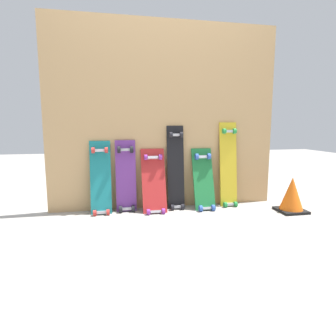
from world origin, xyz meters
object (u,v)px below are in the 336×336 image
object	(u,v)px
skateboard_red	(154,184)
traffic_cone	(292,195)
skateboard_black	(176,171)
skateboard_yellow	(228,168)
skateboard_teal	(101,181)
skateboard_purple	(126,179)
skateboard_green	(204,182)

from	to	relation	value
skateboard_red	traffic_cone	world-z (taller)	skateboard_red
skateboard_red	skateboard_black	world-z (taller)	skateboard_black
skateboard_red	skateboard_yellow	size ratio (longest dim) A/B	0.73
traffic_cone	skateboard_teal	bearing A→B (deg)	169.85
skateboard_purple	traffic_cone	world-z (taller)	skateboard_purple
skateboard_teal	skateboard_red	bearing A→B (deg)	-4.33
skateboard_black	skateboard_green	bearing A→B (deg)	-12.32
skateboard_black	skateboard_yellow	bearing A→B (deg)	-0.35
skateboard_black	traffic_cone	bearing A→B (deg)	-17.83
skateboard_red	skateboard_yellow	xyz separation A→B (m)	(0.77, 0.05, 0.13)
skateboard_yellow	traffic_cone	distance (m)	0.64
skateboard_purple	skateboard_green	xyz separation A→B (m)	(0.75, -0.06, -0.05)
skateboard_black	skateboard_green	xyz separation A→B (m)	(0.27, -0.06, -0.11)
skateboard_red	skateboard_yellow	distance (m)	0.78
skateboard_red	skateboard_green	bearing A→B (deg)	-0.05
traffic_cone	skateboard_yellow	bearing A→B (deg)	146.43
skateboard_green	skateboard_red	bearing A→B (deg)	179.95
skateboard_teal	skateboard_green	world-z (taller)	skateboard_teal
skateboard_green	skateboard_yellow	size ratio (longest dim) A/B	0.72
skateboard_teal	traffic_cone	size ratio (longest dim) A/B	2.24
skateboard_green	skateboard_yellow	xyz separation A→B (m)	(0.28, 0.06, 0.13)
skateboard_yellow	traffic_cone	bearing A→B (deg)	-33.57
skateboard_teal	skateboard_green	distance (m)	0.99
skateboard_teal	skateboard_yellow	distance (m)	1.26
skateboard_green	skateboard_teal	bearing A→B (deg)	177.81
skateboard_black	skateboard_green	size ratio (longest dim) A/B	1.34
skateboard_teal	skateboard_black	xyz separation A→B (m)	(0.72, 0.02, 0.07)
skateboard_green	skateboard_black	bearing A→B (deg)	167.68
skateboard_yellow	skateboard_black	bearing A→B (deg)	179.65
skateboard_red	skateboard_black	bearing A→B (deg)	14.42
skateboard_red	skateboard_green	xyz separation A→B (m)	(0.49, -0.00, -0.00)
skateboard_yellow	traffic_cone	xyz separation A→B (m)	(0.50, -0.33, -0.22)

